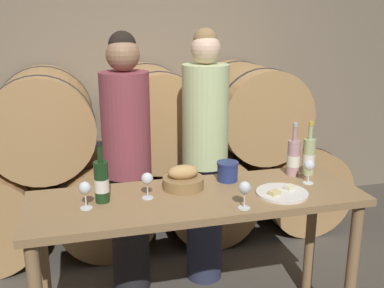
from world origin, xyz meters
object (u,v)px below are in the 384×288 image
at_px(person_left, 127,164).
at_px(wine_bottle_rose, 293,157).
at_px(person_right, 205,157).
at_px(wine_glass_right, 309,166).
at_px(tasting_table, 197,218).
at_px(wine_glass_left, 147,180).
at_px(blue_crock, 228,170).
at_px(wine_glass_far_left, 85,189).
at_px(wine_bottle_red, 102,181).
at_px(cheese_plate, 282,193).
at_px(wine_glass_center, 245,189).
at_px(bread_basket, 183,179).
at_px(wine_bottle_white, 309,156).

height_order(person_left, wine_bottle_rose, person_left).
relative_size(person_right, wine_glass_right, 12.44).
distance_m(tasting_table, wine_bottle_rose, 0.70).
xyz_separation_m(wine_bottle_rose, wine_glass_left, (-0.89, -0.13, -0.01)).
xyz_separation_m(blue_crock, wine_glass_far_left, (-0.80, -0.19, 0.04)).
bearing_deg(wine_glass_far_left, wine_glass_left, 9.16).
xyz_separation_m(wine_bottle_red, blue_crock, (0.72, 0.13, -0.05)).
xyz_separation_m(person_left, wine_glass_right, (0.95, -0.61, 0.10)).
height_order(person_left, wine_glass_right, person_left).
relative_size(person_left, wine_glass_far_left, 12.34).
distance_m(person_right, cheese_plate, 0.75).
height_order(blue_crock, wine_glass_center, wine_glass_center).
relative_size(bread_basket, wine_glass_far_left, 1.62).
bearing_deg(wine_bottle_red, tasting_table, -4.86).
relative_size(cheese_plate, wine_glass_right, 1.97).
relative_size(wine_bottle_white, wine_bottle_rose, 1.01).
bearing_deg(tasting_table, wine_glass_center, -50.96).
distance_m(tasting_table, person_right, 0.67).
bearing_deg(person_right, person_left, 179.99).
distance_m(wine_bottle_red, wine_bottle_white, 1.22).
bearing_deg(cheese_plate, person_left, 135.43).
distance_m(person_right, wine_bottle_white, 0.70).
xyz_separation_m(bread_basket, wine_glass_left, (-0.21, -0.09, 0.05)).
distance_m(person_right, wine_glass_right, 0.75).
bearing_deg(wine_bottle_red, blue_crock, 10.06).
bearing_deg(wine_bottle_white, blue_crock, 178.38).
bearing_deg(wine_bottle_red, person_right, 39.05).
distance_m(person_right, blue_crock, 0.46).
bearing_deg(person_right, bread_basket, -118.48).
xyz_separation_m(wine_bottle_rose, blue_crock, (-0.41, 0.01, -0.05)).
height_order(tasting_table, person_right, person_right).
distance_m(person_right, wine_glass_far_left, 1.03).
height_order(wine_bottle_rose, wine_glass_far_left, wine_bottle_rose).
relative_size(wine_bottle_red, wine_bottle_rose, 1.01).
relative_size(wine_bottle_white, wine_glass_left, 2.31).
xyz_separation_m(wine_bottle_white, wine_glass_right, (-0.07, -0.14, -0.01)).
xyz_separation_m(tasting_table, blue_crock, (0.22, 0.17, 0.20)).
xyz_separation_m(wine_bottle_red, wine_glass_left, (0.23, -0.01, -0.01)).
bearing_deg(wine_glass_right, wine_glass_center, -154.14).
bearing_deg(wine_glass_left, person_right, 50.81).
height_order(wine_glass_far_left, wine_glass_right, same).
height_order(person_left, blue_crock, person_left).
relative_size(person_right, wine_bottle_red, 5.42).
height_order(wine_bottle_red, wine_bottle_rose, wine_bottle_red).
distance_m(wine_glass_left, wine_glass_center, 0.50).
height_order(tasting_table, person_left, person_left).
bearing_deg(wine_glass_far_left, blue_crock, 13.52).
bearing_deg(bread_basket, wine_glass_right, -8.89).
bearing_deg(wine_bottle_rose, cheese_plate, -126.34).
bearing_deg(wine_glass_left, wine_glass_far_left, -170.84).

